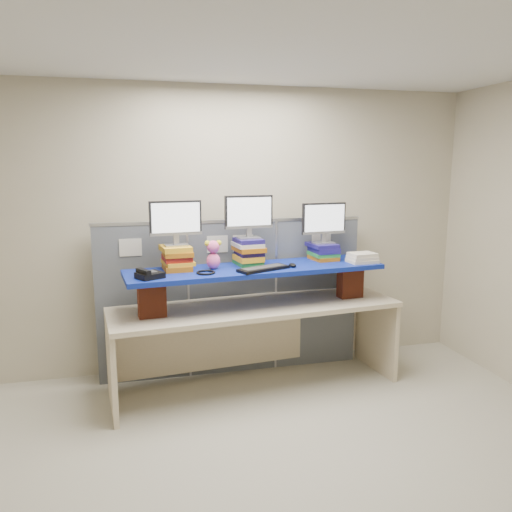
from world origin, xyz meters
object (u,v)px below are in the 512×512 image
object	(u,v)px
blue_board	(256,269)
monitor_left	(176,220)
monitor_center	(249,214)
keyboard	(263,269)
desk_phone	(149,275)
monitor_right	(324,220)
desk	(256,322)

from	to	relation	value
blue_board	monitor_left	world-z (taller)	monitor_left
blue_board	monitor_center	world-z (taller)	monitor_center
keyboard	desk_phone	xyz separation A→B (m)	(-0.97, -0.08, 0.02)
monitor_center	monitor_right	distance (m)	0.76
monitor_center	desk_phone	bearing A→B (deg)	-164.93
desk_phone	keyboard	bearing A→B (deg)	-23.56
desk	monitor_left	bearing A→B (deg)	170.23
desk	monitor_right	size ratio (longest dim) A/B	5.98
monitor_center	keyboard	world-z (taller)	monitor_center
desk	monitor_right	bearing A→B (deg)	9.24
monitor_center	monitor_right	bearing A→B (deg)	-0.00
desk	keyboard	world-z (taller)	keyboard
monitor_right	keyboard	size ratio (longest dim) A/B	0.91
monitor_right	monitor_left	bearing A→B (deg)	180.00
monitor_left	desk_phone	bearing A→B (deg)	-137.38
monitor_center	blue_board	bearing A→B (deg)	-77.73
monitor_right	desk_phone	world-z (taller)	monitor_right
monitor_left	monitor_center	xyz separation A→B (m)	(0.66, 0.07, 0.03)
monitor_center	monitor_right	xyz separation A→B (m)	(0.75, 0.08, -0.08)
desk	keyboard	xyz separation A→B (m)	(0.03, -0.15, 0.52)
desk	monitor_left	size ratio (longest dim) A/B	5.98
desk	desk_phone	xyz separation A→B (m)	(-0.94, -0.23, 0.54)
monitor_left	keyboard	world-z (taller)	monitor_left
blue_board	monitor_right	size ratio (longest dim) A/B	5.15
blue_board	monitor_right	xyz separation A→B (m)	(0.71, 0.19, 0.40)
monitor_left	keyboard	size ratio (longest dim) A/B	0.91
monitor_left	desk_phone	distance (m)	0.55
monitor_center	desk_phone	world-z (taller)	monitor_center
monitor_right	desk_phone	bearing A→B (deg)	-171.52
desk	monitor_right	xyz separation A→B (m)	(0.71, 0.19, 0.89)
keyboard	desk_phone	world-z (taller)	desk_phone
desk_phone	desk	bearing A→B (deg)	-14.73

